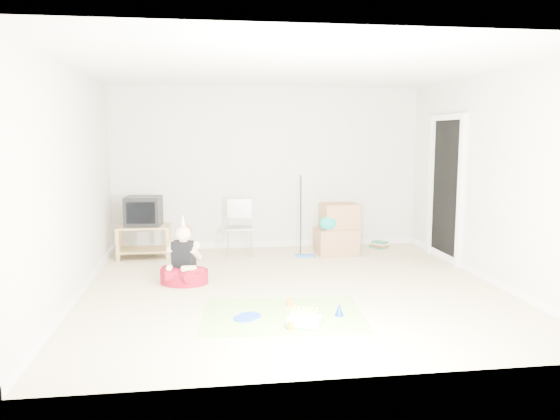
{
  "coord_description": "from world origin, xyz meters",
  "views": [
    {
      "loc": [
        -1.05,
        -6.33,
        1.84
      ],
      "look_at": [
        -0.1,
        0.4,
        0.9
      ],
      "focal_mm": 35.0,
      "sensor_mm": 36.0,
      "label": 1
    }
  ],
  "objects": [
    {
      "name": "book_pile",
      "position": [
        1.79,
        2.14,
        0.05
      ],
      "size": [
        0.28,
        0.31,
        0.11
      ],
      "color": "#2A7E59",
      "rests_on": "ground"
    },
    {
      "name": "ground",
      "position": [
        0.0,
        0.0,
        0.0
      ],
      "size": [
        5.0,
        5.0,
        0.0
      ],
      "primitive_type": "plane",
      "color": "beige",
      "rests_on": "ground"
    },
    {
      "name": "doorway_recess",
      "position": [
        2.48,
        1.2,
        1.02
      ],
      "size": [
        0.02,
        0.9,
        2.05
      ],
      "primitive_type": "cube",
      "color": "black",
      "rests_on": "ground"
    },
    {
      "name": "orange_cup_near",
      "position": [
        -0.15,
        -0.71,
        0.04
      ],
      "size": [
        0.09,
        0.09,
        0.07
      ],
      "primitive_type": "cylinder",
      "rotation": [
        0.0,
        0.0,
        -0.45
      ],
      "color": "orange",
      "rests_on": "party_mat"
    },
    {
      "name": "crt_tv",
      "position": [
        -1.94,
        1.95,
        0.71
      ],
      "size": [
        0.55,
        0.47,
        0.44
      ],
      "primitive_type": "cube",
      "rotation": [
        0.0,
        0.0,
        -0.09
      ],
      "color": "black",
      "rests_on": "tv_stand"
    },
    {
      "name": "seated_woman",
      "position": [
        -1.31,
        0.41,
        0.19
      ],
      "size": [
        0.77,
        0.77,
        0.87
      ],
      "color": "maroon",
      "rests_on": "ground"
    },
    {
      "name": "cardboard_boxes",
      "position": [
        0.99,
        1.78,
        0.38
      ],
      "size": [
        0.65,
        0.51,
        0.79
      ],
      "color": "#9F724D",
      "rests_on": "ground"
    },
    {
      "name": "blue_plate_far",
      "position": [
        -0.67,
        -1.06,
        0.01
      ],
      "size": [
        0.25,
        0.25,
        0.01
      ],
      "primitive_type": "cylinder",
      "rotation": [
        0.0,
        0.0,
        0.13
      ],
      "color": "blue",
      "rests_on": "party_mat"
    },
    {
      "name": "party_mat",
      "position": [
        -0.26,
        -0.99,
        0.0
      ],
      "size": [
        1.73,
        1.32,
        0.01
      ],
      "primitive_type": "cube",
      "rotation": [
        0.0,
        0.0,
        -0.08
      ],
      "color": "#E02F82",
      "rests_on": "ground"
    },
    {
      "name": "folding_chair",
      "position": [
        -0.51,
        1.89,
        0.43
      ],
      "size": [
        0.43,
        0.41,
        0.88
      ],
      "color": "gray",
      "rests_on": "ground"
    },
    {
      "name": "floor_mop",
      "position": [
        0.46,
        1.65,
        0.26
      ],
      "size": [
        0.32,
        0.4,
        1.22
      ],
      "color": "#225CAA",
      "rests_on": "ground"
    },
    {
      "name": "birthday_cake",
      "position": [
        -0.1,
        -1.33,
        0.04
      ],
      "size": [
        0.38,
        0.35,
        0.15
      ],
      "color": "white",
      "rests_on": "party_mat"
    },
    {
      "name": "tv_stand",
      "position": [
        -1.94,
        1.95,
        0.29
      ],
      "size": [
        0.78,
        0.49,
        0.49
      ],
      "color": "#A7844B",
      "rests_on": "ground"
    },
    {
      "name": "blue_party_hat",
      "position": [
        0.3,
        -1.1,
        0.07
      ],
      "size": [
        0.1,
        0.1,
        0.14
      ],
      "primitive_type": "cone",
      "rotation": [
        0.0,
        0.0,
        -0.07
      ],
      "color": "#1740A3",
      "rests_on": "party_mat"
    },
    {
      "name": "orange_cup_far",
      "position": [
        -0.25,
        -1.42,
        0.04
      ],
      "size": [
        0.08,
        0.08,
        0.07
      ],
      "primitive_type": "cylinder",
      "rotation": [
        0.0,
        0.0,
        -0.38
      ],
      "color": "orange",
      "rests_on": "party_mat"
    },
    {
      "name": "blue_plate_near",
      "position": [
        -0.6,
        -0.99,
        0.01
      ],
      "size": [
        0.26,
        0.26,
        0.01
      ],
      "primitive_type": "cylinder",
      "rotation": [
        0.0,
        0.0,
        -0.16
      ],
      "color": "blue",
      "rests_on": "party_mat"
    }
  ]
}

